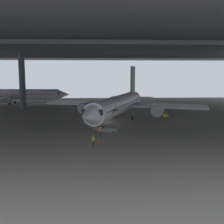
{
  "coord_description": "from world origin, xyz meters",
  "views": [
    {
      "loc": [
        -0.62,
        -56.57,
        10.02
      ],
      "look_at": [
        2.03,
        -4.23,
        2.59
      ],
      "focal_mm": 44.22,
      "sensor_mm": 36.0,
      "label": 1
    }
  ],
  "objects_px": {
    "airplane_distant": "(18,94)",
    "baggage_tug": "(165,115)",
    "airplane_main": "(119,105)",
    "traffic_cone_orange": "(98,141)",
    "crew_worker_by_stairs": "(100,130)",
    "boarding_stairs": "(106,127)",
    "crew_worker_near_nose": "(93,140)"
  },
  "relations": [
    {
      "from": "traffic_cone_orange",
      "to": "boarding_stairs",
      "type": "bearing_deg",
      "value": 80.66
    },
    {
      "from": "airplane_main",
      "to": "baggage_tug",
      "type": "height_order",
      "value": "airplane_main"
    },
    {
      "from": "crew_worker_near_nose",
      "to": "airplane_distant",
      "type": "relative_size",
      "value": 0.05
    },
    {
      "from": "crew_worker_by_stairs",
      "to": "baggage_tug",
      "type": "relative_size",
      "value": 0.77
    },
    {
      "from": "boarding_stairs",
      "to": "airplane_distant",
      "type": "relative_size",
      "value": 0.14
    },
    {
      "from": "boarding_stairs",
      "to": "traffic_cone_orange",
      "type": "distance_m",
      "value": 8.33
    },
    {
      "from": "airplane_main",
      "to": "airplane_distant",
      "type": "height_order",
      "value": "airplane_main"
    },
    {
      "from": "airplane_main",
      "to": "crew_worker_near_nose",
      "type": "xyz_separation_m",
      "value": [
        -4.99,
        -20.11,
        -2.52
      ]
    },
    {
      "from": "airplane_distant",
      "to": "boarding_stairs",
      "type": "bearing_deg",
      "value": -57.5
    },
    {
      "from": "airplane_main",
      "to": "boarding_stairs",
      "type": "bearing_deg",
      "value": -106.62
    },
    {
      "from": "airplane_distant",
      "to": "baggage_tug",
      "type": "relative_size",
      "value": 14.5
    },
    {
      "from": "crew_worker_by_stairs",
      "to": "traffic_cone_orange",
      "type": "bearing_deg",
      "value": -93.69
    },
    {
      "from": "crew_worker_near_nose",
      "to": "crew_worker_by_stairs",
      "type": "distance_m",
      "value": 6.3
    },
    {
      "from": "crew_worker_near_nose",
      "to": "crew_worker_by_stairs",
      "type": "bearing_deg",
      "value": 81.33
    },
    {
      "from": "airplane_main",
      "to": "traffic_cone_orange",
      "type": "height_order",
      "value": "airplane_main"
    },
    {
      "from": "crew_worker_near_nose",
      "to": "traffic_cone_orange",
      "type": "bearing_deg",
      "value": 71.07
    },
    {
      "from": "baggage_tug",
      "to": "airplane_distant",
      "type": "bearing_deg",
      "value": 145.77
    },
    {
      "from": "airplane_main",
      "to": "traffic_cone_orange",
      "type": "bearing_deg",
      "value": -103.38
    },
    {
      "from": "crew_worker_by_stairs",
      "to": "baggage_tug",
      "type": "xyz_separation_m",
      "value": [
        14.95,
        18.49,
        -0.48
      ]
    },
    {
      "from": "baggage_tug",
      "to": "crew_worker_near_nose",
      "type": "bearing_deg",
      "value": -122.76
    },
    {
      "from": "airplane_main",
      "to": "airplane_distant",
      "type": "distance_m",
      "value": 44.1
    },
    {
      "from": "airplane_main",
      "to": "traffic_cone_orange",
      "type": "relative_size",
      "value": 60.32
    },
    {
      "from": "crew_worker_near_nose",
      "to": "traffic_cone_orange",
      "type": "xyz_separation_m",
      "value": [
        0.67,
        1.97,
        -0.67
      ]
    },
    {
      "from": "boarding_stairs",
      "to": "airplane_main",
      "type": "bearing_deg",
      "value": 73.38
    },
    {
      "from": "airplane_main",
      "to": "crew_worker_near_nose",
      "type": "height_order",
      "value": "airplane_main"
    },
    {
      "from": "crew_worker_by_stairs",
      "to": "traffic_cone_orange",
      "type": "relative_size",
      "value": 2.91
    },
    {
      "from": "crew_worker_near_nose",
      "to": "boarding_stairs",
      "type": "bearing_deg",
      "value": 78.75
    },
    {
      "from": "traffic_cone_orange",
      "to": "crew_worker_near_nose",
      "type": "bearing_deg",
      "value": -108.93
    },
    {
      "from": "boarding_stairs",
      "to": "crew_worker_by_stairs",
      "type": "height_order",
      "value": "boarding_stairs"
    },
    {
      "from": "boarding_stairs",
      "to": "airplane_distant",
      "type": "bearing_deg",
      "value": 122.5
    },
    {
      "from": "boarding_stairs",
      "to": "airplane_distant",
      "type": "distance_m",
      "value": 50.25
    },
    {
      "from": "baggage_tug",
      "to": "traffic_cone_orange",
      "type": "bearing_deg",
      "value": -123.8
    }
  ]
}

